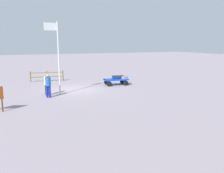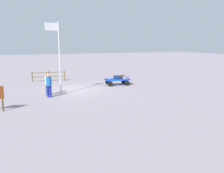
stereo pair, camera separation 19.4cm
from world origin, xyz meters
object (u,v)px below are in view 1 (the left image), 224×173
(flagpole, at_px, (57,52))
(suitcase_dark, at_px, (121,77))
(suitcase_navy, at_px, (125,77))
(worker_lead, at_px, (48,84))
(luggage_cart, at_px, (116,81))
(worker_trailing, at_px, (47,82))
(suitcase_grey, at_px, (115,77))

(flagpole, bearing_deg, suitcase_dark, -161.24)
(suitcase_navy, bearing_deg, flagpole, 13.56)
(suitcase_navy, distance_m, suitcase_dark, 0.59)
(suitcase_navy, relative_size, worker_lead, 0.32)
(suitcase_navy, xyz_separation_m, flagpole, (6.23, 1.50, 2.40))
(luggage_cart, distance_m, flagpole, 6.33)
(worker_trailing, xyz_separation_m, flagpole, (-0.81, 0.08, 2.11))
(suitcase_dark, xyz_separation_m, worker_lead, (6.95, 2.74, 0.30))
(suitcase_navy, relative_size, flagpole, 0.10)
(suitcase_grey, relative_size, flagpole, 0.11)
(luggage_cart, xyz_separation_m, flagpole, (5.46, 1.79, 2.66))
(worker_lead, bearing_deg, suitcase_dark, -158.52)
(luggage_cart, bearing_deg, suitcase_navy, 159.85)
(suitcase_grey, xyz_separation_m, suitcase_dark, (-0.70, -0.27, -0.02))
(suitcase_grey, distance_m, worker_trailing, 6.48)
(suitcase_dark, bearing_deg, suitcase_grey, 21.25)
(luggage_cart, distance_m, suitcase_dark, 0.78)
(worker_lead, xyz_separation_m, worker_trailing, (-0.02, -0.74, -0.02))
(suitcase_grey, distance_m, flagpole, 6.19)
(suitcase_grey, height_order, flagpole, flagpole)
(worker_trailing, bearing_deg, flagpole, 174.17)
(suitcase_grey, xyz_separation_m, worker_trailing, (6.24, 1.73, 0.27))
(suitcase_navy, height_order, suitcase_dark, suitcase_dark)
(worker_lead, bearing_deg, worker_trailing, -91.37)
(worker_trailing, relative_size, flagpole, 0.31)
(worker_lead, bearing_deg, flagpole, -141.66)
(luggage_cart, xyz_separation_m, suitcase_dark, (-0.67, -0.29, 0.27))
(suitcase_grey, bearing_deg, flagpole, 18.44)
(suitcase_grey, relative_size, suitcase_dark, 1.19)
(luggage_cart, relative_size, suitcase_grey, 3.99)
(suitcase_dark, distance_m, worker_trailing, 7.22)
(worker_trailing, bearing_deg, suitcase_dark, -163.93)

